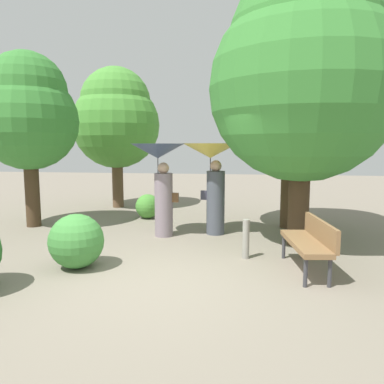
% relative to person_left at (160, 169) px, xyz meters
% --- Properties ---
extents(ground_plane, '(40.00, 40.00, 0.00)m').
position_rel_person_left_xyz_m(ground_plane, '(0.63, -2.58, -1.47)').
color(ground_plane, gray).
extents(person_left, '(1.17, 1.17, 2.03)m').
position_rel_person_left_xyz_m(person_left, '(0.00, 0.00, 0.00)').
color(person_left, gray).
rests_on(person_left, ground).
extents(person_right, '(1.23, 1.23, 2.03)m').
position_rel_person_left_xyz_m(person_right, '(1.11, 0.34, 0.02)').
color(person_right, '#474C56').
rests_on(person_right, ground).
extents(park_bench, '(0.67, 1.55, 0.83)m').
position_rel_person_left_xyz_m(park_bench, '(2.86, -1.93, -0.96)').
color(park_bench, '#38383D').
rests_on(park_bench, ground).
extents(tree_near_left, '(2.71, 2.71, 4.40)m').
position_rel_person_left_xyz_m(tree_near_left, '(-2.20, 3.52, 1.37)').
color(tree_near_left, brown).
rests_on(tree_near_left, ground).
extents(tree_near_right, '(3.61, 3.61, 5.35)m').
position_rel_person_left_xyz_m(tree_near_right, '(2.89, -0.34, 1.88)').
color(tree_near_right, '#42301E').
rests_on(tree_near_right, ground).
extents(tree_mid_left, '(2.35, 2.35, 4.19)m').
position_rel_person_left_xyz_m(tree_mid_left, '(-3.32, 0.51, 1.31)').
color(tree_mid_left, '#42301E').
rests_on(tree_mid_left, ground).
extents(tree_mid_right, '(3.29, 3.29, 4.91)m').
position_rel_person_left_xyz_m(tree_mid_right, '(2.88, 1.25, 1.61)').
color(tree_mid_right, '#4C3823').
rests_on(tree_mid_right, ground).
extents(bush_path_left, '(0.66, 0.66, 0.66)m').
position_rel_person_left_xyz_m(bush_path_left, '(-0.79, 1.87, -1.14)').
color(bush_path_left, '#4C9338').
rests_on(bush_path_left, ground).
extents(bush_behind_bench, '(0.89, 0.89, 0.89)m').
position_rel_person_left_xyz_m(bush_behind_bench, '(-0.87, -2.29, -1.03)').
color(bush_behind_bench, '#428C3D').
rests_on(bush_behind_bench, ground).
extents(path_marker_post, '(0.12, 0.12, 0.70)m').
position_rel_person_left_xyz_m(path_marker_post, '(1.86, -1.40, -1.12)').
color(path_marker_post, gray).
rests_on(path_marker_post, ground).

